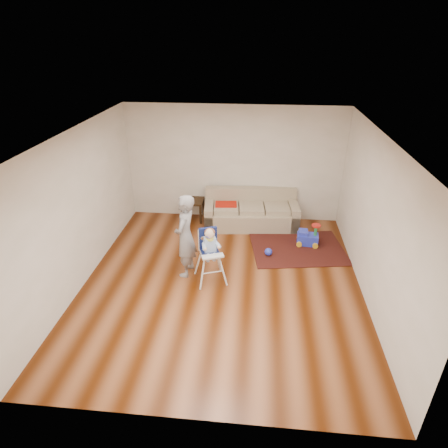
# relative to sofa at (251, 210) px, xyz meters

# --- Properties ---
(ground) EXTENTS (5.50, 5.50, 0.00)m
(ground) POSITION_rel_sofa_xyz_m (-0.45, -2.30, -0.41)
(ground) COLOR #461B04
(ground) RESTS_ON ground
(room_envelope) EXTENTS (5.04, 5.52, 2.72)m
(room_envelope) POSITION_rel_sofa_xyz_m (-0.45, -1.77, 1.46)
(room_envelope) COLOR beige
(room_envelope) RESTS_ON ground
(sofa) EXTENTS (2.21, 1.06, 0.83)m
(sofa) POSITION_rel_sofa_xyz_m (0.00, 0.00, 0.00)
(sofa) COLOR gray
(sofa) RESTS_ON ground
(side_table) EXTENTS (0.50, 0.50, 0.50)m
(side_table) POSITION_rel_sofa_xyz_m (-1.41, 0.20, -0.16)
(side_table) COLOR black
(side_table) RESTS_ON ground
(area_rug) EXTENTS (2.10, 1.71, 0.02)m
(area_rug) POSITION_rel_sofa_xyz_m (1.03, -0.97, -0.41)
(area_rug) COLOR black
(area_rug) RESTS_ON ground
(ride_on_toy) EXTENTS (0.47, 0.35, 0.48)m
(ride_on_toy) POSITION_rel_sofa_xyz_m (1.24, -0.77, -0.16)
(ride_on_toy) COLOR blue
(ride_on_toy) RESTS_ON area_rug
(toy_ball) EXTENTS (0.16, 0.16, 0.16)m
(toy_ball) POSITION_rel_sofa_xyz_m (0.41, -1.31, -0.32)
(toy_ball) COLOR blue
(toy_ball) RESTS_ON area_rug
(high_chair) EXTENTS (0.64, 0.64, 1.08)m
(high_chair) POSITION_rel_sofa_xyz_m (-0.66, -2.23, 0.10)
(high_chair) COLOR silver
(high_chair) RESTS_ON ground
(adult) EXTENTS (0.45, 0.62, 1.59)m
(adult) POSITION_rel_sofa_xyz_m (-1.14, -2.06, 0.38)
(adult) COLOR gray
(adult) RESTS_ON ground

